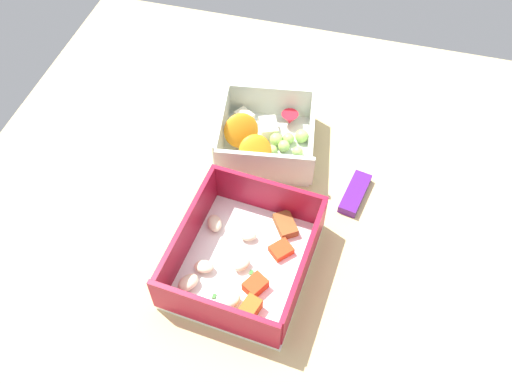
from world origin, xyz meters
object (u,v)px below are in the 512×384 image
fruit_bowl (266,137)px  candy_bar (355,193)px  pasta_container (244,257)px  paper_cup_liner (270,91)px

fruit_bowl → candy_bar: (5.48, 13.81, -1.47)cm
pasta_container → paper_cup_liner: 30.48cm
pasta_container → fruit_bowl: size_ratio=1.26×
candy_bar → paper_cup_liner: size_ratio=1.84×
pasta_container → fruit_bowl: 19.73cm
fruit_bowl → paper_cup_liner: bearing=-169.0°
paper_cup_liner → pasta_container: bearing=8.3°
pasta_container → paper_cup_liner: (-30.15, -4.40, -0.92)cm
pasta_container → paper_cup_liner: size_ratio=5.02×
pasta_container → fruit_bowl: (-19.58, -2.36, 0.10)cm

